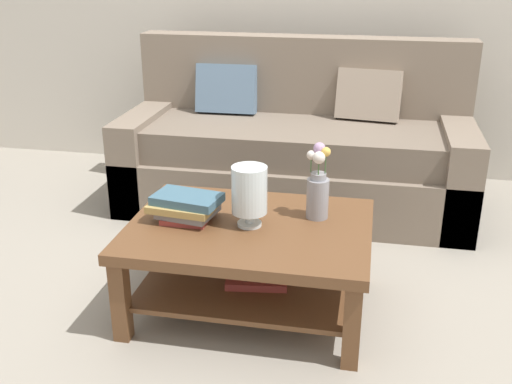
% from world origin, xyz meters
% --- Properties ---
extents(ground_plane, '(10.00, 10.00, 0.00)m').
position_xyz_m(ground_plane, '(0.00, 0.00, 0.00)').
color(ground_plane, gray).
extents(couch, '(2.20, 0.90, 1.06)m').
position_xyz_m(couch, '(0.06, 0.88, 0.36)').
color(couch, '#7A6B5B').
rests_on(couch, ground).
extents(coffee_table, '(1.09, 0.82, 0.43)m').
position_xyz_m(coffee_table, '(0.03, -0.45, 0.31)').
color(coffee_table, brown).
rests_on(coffee_table, ground).
extents(book_stack_main, '(0.34, 0.25, 0.12)m').
position_xyz_m(book_stack_main, '(-0.27, -0.45, 0.50)').
color(book_stack_main, '#993833').
rests_on(book_stack_main, coffee_table).
extents(glass_hurricane_vase, '(0.16, 0.16, 0.28)m').
position_xyz_m(glass_hurricane_vase, '(0.03, -0.45, 0.59)').
color(glass_hurricane_vase, silver).
rests_on(glass_hurricane_vase, coffee_table).
extents(flower_pitcher, '(0.11, 0.10, 0.35)m').
position_xyz_m(flower_pitcher, '(0.31, -0.30, 0.57)').
color(flower_pitcher, gray).
rests_on(flower_pitcher, coffee_table).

